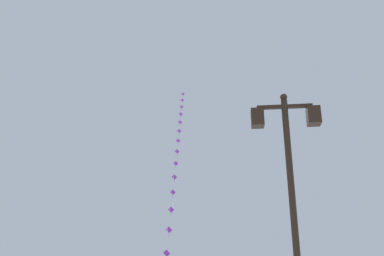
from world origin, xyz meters
The scene contains 2 objects.
twin_lantern_lamp_post centered at (1.57, 7.48, 3.61)m, with size 1.50×0.28×5.23m.
kite_train centered at (-3.44, 25.80, 9.42)m, with size 1.75×18.38×18.29m.
Camera 1 is at (0.40, -1.11, 1.30)m, focal length 38.65 mm.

